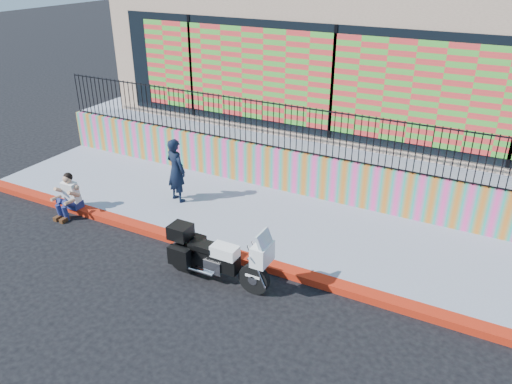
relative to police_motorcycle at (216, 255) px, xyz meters
The scene contains 10 objects.
ground 1.07m from the police_motorcycle, 63.97° to the left, with size 90.00×90.00×0.00m, color black.
red_curb 1.03m from the police_motorcycle, 63.97° to the left, with size 16.00×0.30×0.15m, color #B6180D.
sidewalk 2.55m from the police_motorcycle, 80.83° to the left, with size 16.00×3.00×0.15m, color gray.
mural_wall 4.09m from the police_motorcycle, 84.41° to the left, with size 16.00×0.20×1.10m, color #FF439B.
metal_fence 4.28m from the police_motorcycle, 84.41° to the left, with size 15.80×0.04×1.20m, color black, non-canonical shape.
elevated_platform 9.17m from the police_motorcycle, 87.51° to the left, with size 16.00×10.00×1.25m, color gray.
storefront_building 9.35m from the police_motorcycle, 87.45° to the left, with size 14.00×8.06×4.00m.
police_motorcycle is the anchor object (origin of this frame).
police_officer 3.42m from the police_motorcycle, 138.33° to the left, with size 0.59×0.39×1.62m, color black.
seated_man 4.57m from the police_motorcycle, behind, with size 0.54×0.71×1.06m.
Camera 1 is at (4.03, -7.54, 5.83)m, focal length 35.00 mm.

